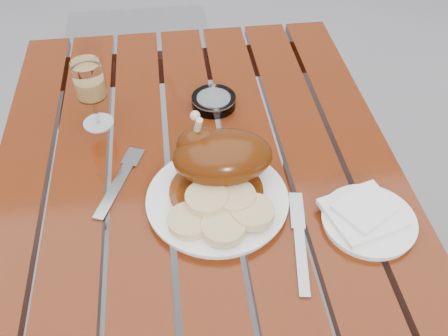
# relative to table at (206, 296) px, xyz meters

# --- Properties ---
(table) EXTENTS (0.80, 1.20, 0.75)m
(table) POSITION_rel_table_xyz_m (0.00, 0.00, 0.00)
(table) COLOR maroon
(table) RESTS_ON ground
(dinner_plate) EXTENTS (0.30, 0.30, 0.02)m
(dinner_plate) POSITION_rel_table_xyz_m (0.03, -0.03, 0.38)
(dinner_plate) COLOR white
(dinner_plate) RESTS_ON table
(roast_duck) EXTENTS (0.20, 0.18, 0.13)m
(roast_duck) POSITION_rel_table_xyz_m (0.04, 0.02, 0.44)
(roast_duck) COLOR #5D260A
(roast_duck) RESTS_ON dinner_plate
(bread_dumplings) EXTENTS (0.19, 0.14, 0.03)m
(bread_dumplings) POSITION_rel_table_xyz_m (0.03, -0.08, 0.41)
(bread_dumplings) COLOR beige
(bread_dumplings) RESTS_ON dinner_plate
(wine_glass) EXTENTS (0.08, 0.08, 0.15)m
(wine_glass) POSITION_rel_table_xyz_m (-0.20, 0.23, 0.45)
(wine_glass) COLOR #EBBA6B
(wine_glass) RESTS_ON table
(side_plate) EXTENTS (0.22, 0.22, 0.01)m
(side_plate) POSITION_rel_table_xyz_m (0.29, -0.11, 0.38)
(side_plate) COLOR white
(side_plate) RESTS_ON table
(napkin) EXTENTS (0.15, 0.14, 0.01)m
(napkin) POSITION_rel_table_xyz_m (0.28, -0.10, 0.39)
(napkin) COLOR white
(napkin) RESTS_ON side_plate
(ashtray) EXTENTS (0.10, 0.10, 0.02)m
(ashtray) POSITION_rel_table_xyz_m (0.05, 0.26, 0.39)
(ashtray) COLOR #B2B7BC
(ashtray) RESTS_ON table
(fork) EXTENTS (0.08, 0.17, 0.01)m
(fork) POSITION_rel_table_xyz_m (-0.16, 0.04, 0.38)
(fork) COLOR gray
(fork) RESTS_ON table
(knife) EXTENTS (0.05, 0.19, 0.01)m
(knife) POSITION_rel_table_xyz_m (0.16, -0.15, 0.38)
(knife) COLOR gray
(knife) RESTS_ON table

